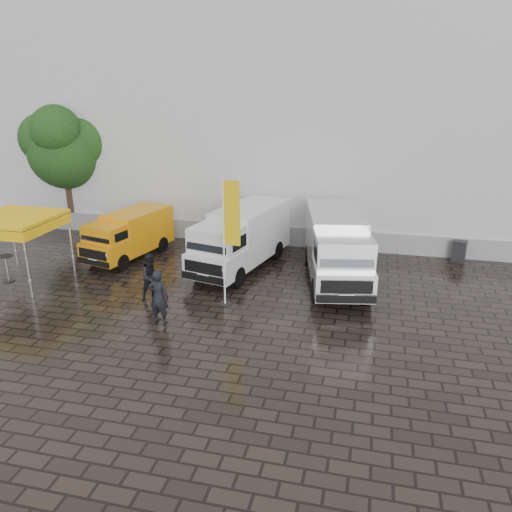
{
  "coord_description": "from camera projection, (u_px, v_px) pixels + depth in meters",
  "views": [
    {
      "loc": [
        4.75,
        -16.29,
        8.08
      ],
      "look_at": [
        0.3,
        2.2,
        1.37
      ],
      "focal_mm": 35.0,
      "sensor_mm": 36.0,
      "label": 1
    }
  ],
  "objects": [
    {
      "name": "wheelie_bin",
      "position": [
        459.0,
        251.0,
        23.5
      ],
      "size": [
        0.72,
        0.72,
        0.98
      ],
      "primitive_type": "cube",
      "rotation": [
        0.0,
        0.0,
        -0.26
      ],
      "color": "black",
      "rests_on": "ground"
    },
    {
      "name": "van_silver",
      "position": [
        336.0,
        249.0,
        20.8
      ],
      "size": [
        3.46,
        6.88,
        2.85
      ],
      "primitive_type": null,
      "rotation": [
        0.0,
        0.0,
        0.2
      ],
      "color": "silver",
      "rests_on": "ground"
    },
    {
      "name": "person_tent",
      "position": [
        152.0,
        276.0,
        19.25
      ],
      "size": [
        1.14,
        1.15,
        1.87
      ],
      "primitive_type": "imported",
      "rotation": [
        0.0,
        0.0,
        0.82
      ],
      "color": "black",
      "rests_on": "ground"
    },
    {
      "name": "person_front",
      "position": [
        159.0,
        297.0,
        17.28
      ],
      "size": [
        0.74,
        0.51,
        1.98
      ],
      "primitive_type": "imported",
      "rotation": [
        0.0,
        0.0,
        3.1
      ],
      "color": "black",
      "rests_on": "ground"
    },
    {
      "name": "ground",
      "position": [
        234.0,
        309.0,
        18.68
      ],
      "size": [
        120.0,
        120.0,
        0.0
      ],
      "primitive_type": "plane",
      "color": "black",
      "rests_on": "ground"
    },
    {
      "name": "van_yellow",
      "position": [
        129.0,
        236.0,
        23.67
      ],
      "size": [
        2.85,
        5.04,
        2.19
      ],
      "primitive_type": null,
      "rotation": [
        0.0,
        0.0,
        -0.23
      ],
      "color": "orange",
      "rests_on": "ground"
    },
    {
      "name": "van_white",
      "position": [
        241.0,
        240.0,
        22.29
      ],
      "size": [
        3.46,
        6.53,
        2.69
      ],
      "primitive_type": null,
      "rotation": [
        0.0,
        0.0,
        -0.23
      ],
      "color": "silver",
      "rests_on": "ground"
    },
    {
      "name": "flagpole",
      "position": [
        228.0,
        235.0,
        18.1
      ],
      "size": [
        0.88,
        0.5,
        4.98
      ],
      "color": "black",
      "rests_on": "ground"
    },
    {
      "name": "cocktail_table",
      "position": [
        7.0,
        268.0,
        21.06
      ],
      "size": [
        0.6,
        0.6,
        1.15
      ],
      "primitive_type": "cylinder",
      "color": "black",
      "rests_on": "ground"
    },
    {
      "name": "exhibition_hall",
      "position": [
        335.0,
        116.0,
        30.91
      ],
      "size": [
        44.0,
        16.0,
        12.0
      ],
      "primitive_type": "cube",
      "color": "silver",
      "rests_on": "ground"
    },
    {
      "name": "hall_plinth",
      "position": [
        315.0,
        238.0,
        25.36
      ],
      "size": [
        44.0,
        0.15,
        1.0
      ],
      "primitive_type": "cube",
      "color": "gray",
      "rests_on": "ground"
    },
    {
      "name": "canopy_tent",
      "position": [
        14.0,
        220.0,
        20.52
      ],
      "size": [
        3.16,
        3.16,
        2.82
      ],
      "color": "silver",
      "rests_on": "ground"
    },
    {
      "name": "tree",
      "position": [
        65.0,
        147.0,
        27.4
      ],
      "size": [
        4.01,
        4.09,
        7.2
      ],
      "color": "black",
      "rests_on": "ground"
    }
  ]
}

